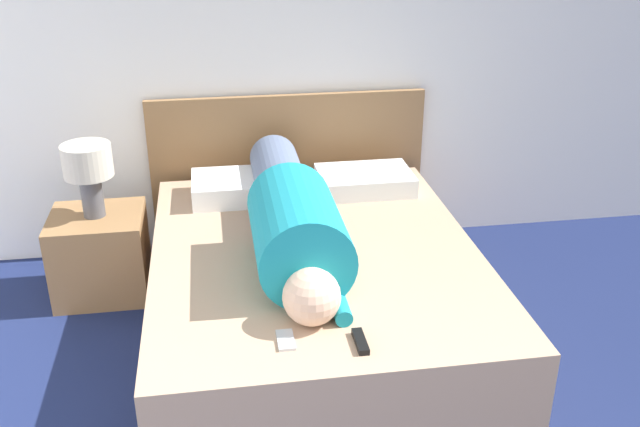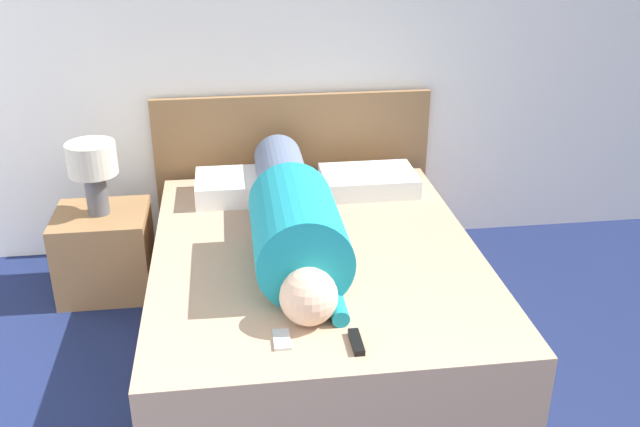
% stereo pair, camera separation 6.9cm
% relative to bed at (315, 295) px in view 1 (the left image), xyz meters
% --- Properties ---
extents(wall_back, '(6.25, 0.06, 2.60)m').
position_rel_bed_xyz_m(wall_back, '(0.07, 1.14, 1.05)').
color(wall_back, white).
rests_on(wall_back, ground_plane).
extents(bed, '(1.52, 1.93, 0.50)m').
position_rel_bed_xyz_m(bed, '(0.00, 0.00, 0.00)').
color(bed, tan).
rests_on(bed, ground_plane).
extents(headboard, '(1.64, 0.04, 0.96)m').
position_rel_bed_xyz_m(headboard, '(0.00, 1.07, 0.23)').
color(headboard, olive).
rests_on(headboard, ground_plane).
extents(nightstand, '(0.49, 0.45, 0.47)m').
position_rel_bed_xyz_m(nightstand, '(-1.09, 0.64, -0.02)').
color(nightstand, olive).
rests_on(nightstand, ground_plane).
extents(table_lamp, '(0.25, 0.25, 0.40)m').
position_rel_bed_xyz_m(table_lamp, '(-1.09, 0.64, 0.48)').
color(table_lamp, '#4C4C51').
rests_on(table_lamp, nightstand).
extents(person_lying, '(0.40, 1.64, 0.40)m').
position_rel_bed_xyz_m(person_lying, '(-0.11, 0.00, 0.42)').
color(person_lying, '#DBB293').
rests_on(person_lying, bed).
extents(pillow_near_headboard, '(0.55, 0.36, 0.12)m').
position_rel_bed_xyz_m(pillow_near_headboard, '(-0.30, 0.67, 0.31)').
color(pillow_near_headboard, white).
rests_on(pillow_near_headboard, bed).
extents(pillow_second, '(0.52, 0.36, 0.11)m').
position_rel_bed_xyz_m(pillow_second, '(0.38, 0.67, 0.31)').
color(pillow_second, white).
rests_on(pillow_second, bed).
extents(tv_remote, '(0.04, 0.15, 0.02)m').
position_rel_bed_xyz_m(tv_remote, '(0.05, -0.78, 0.26)').
color(tv_remote, black).
rests_on(tv_remote, bed).
extents(cell_phone, '(0.06, 0.13, 0.01)m').
position_rel_bed_xyz_m(cell_phone, '(-0.22, -0.72, 0.26)').
color(cell_phone, '#B2B7BC').
rests_on(cell_phone, bed).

